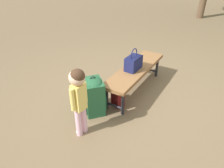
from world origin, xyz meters
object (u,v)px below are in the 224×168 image
(handbag, at_px, (133,62))
(backpack_large, at_px, (94,94))
(park_bench, at_px, (136,71))
(child_standing, at_px, (79,93))
(backpack_small, at_px, (118,97))

(handbag, distance_m, backpack_large, 0.87)
(park_bench, relative_size, child_standing, 1.68)
(backpack_large, relative_size, backpack_small, 1.87)
(handbag, distance_m, backpack_small, 0.63)
(backpack_small, bearing_deg, backpack_large, -41.48)
(child_standing, xyz_separation_m, backpack_small, (-0.78, 0.16, -0.48))
(park_bench, distance_m, child_standing, 1.36)
(backpack_large, bearing_deg, child_standing, 11.45)
(park_bench, height_order, backpack_large, backpack_large)
(park_bench, xyz_separation_m, handbag, (0.07, -0.02, 0.18))
(child_standing, relative_size, backpack_large, 1.59)
(handbag, bearing_deg, backpack_small, -6.44)
(child_standing, height_order, backpack_large, child_standing)
(child_standing, distance_m, backpack_large, 0.60)
(handbag, distance_m, child_standing, 1.27)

